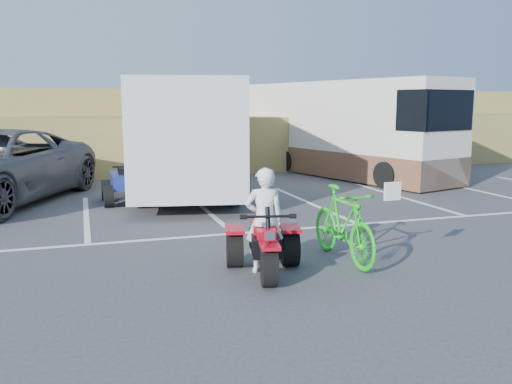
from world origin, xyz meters
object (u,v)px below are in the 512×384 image
object	(u,v)px
cargo_trailer	(189,135)
rv_motorhome	(341,135)
green_dirt_bike	(343,224)
quad_atv_green	(165,199)
quad_atv_blue	(127,203)
rider	(264,220)
red_trike_atv	(265,274)

from	to	relation	value
cargo_trailer	rv_motorhome	xyz separation A→B (m)	(5.94, 2.75, -0.28)
green_dirt_bike	quad_atv_green	bearing A→B (deg)	104.44
cargo_trailer	rv_motorhome	distance (m)	6.55
rv_motorhome	quad_atv_blue	size ratio (longest dim) A/B	5.86
rider	rv_motorhome	distance (m)	11.63
green_dirt_bike	cargo_trailer	xyz separation A→B (m)	(-1.12, 6.93, 1.06)
green_dirt_bike	quad_atv_blue	distance (m)	6.99
green_dirt_bike	rv_motorhome	world-z (taller)	rv_motorhome
cargo_trailer	quad_atv_blue	world-z (taller)	cargo_trailer
red_trike_atv	green_dirt_bike	size ratio (longest dim) A/B	0.77
rv_motorhome	quad_atv_green	distance (m)	7.47
red_trike_atv	green_dirt_bike	bearing A→B (deg)	24.78
green_dirt_bike	quad_atv_green	distance (m)	6.88
rider	rv_motorhome	xyz separation A→B (m)	(6.18, 9.83, 0.60)
rider	quad_atv_green	world-z (taller)	rider
quad_atv_blue	quad_atv_green	size ratio (longest dim) A/B	1.07
cargo_trailer	quad_atv_green	world-z (taller)	cargo_trailer
rider	quad_atv_blue	world-z (taller)	rider
quad_atv_green	green_dirt_bike	bearing A→B (deg)	-86.31
rider	cargo_trailer	world-z (taller)	cargo_trailer
cargo_trailer	quad_atv_green	distance (m)	1.84
green_dirt_bike	cargo_trailer	size ratio (longest dim) A/B	0.28
rv_motorhome	cargo_trailer	bearing A→B (deg)	-171.39
red_trike_atv	rv_motorhome	bearing A→B (deg)	70.98
green_dirt_bike	rider	bearing A→B (deg)	-174.98
cargo_trailer	rider	bearing A→B (deg)	-80.58
quad_atv_blue	rider	bearing A→B (deg)	-77.53
red_trike_atv	rider	bearing A→B (deg)	90.00
red_trike_atv	quad_atv_green	size ratio (longest dim) A/B	1.04
rv_motorhome	rider	bearing A→B (deg)	-138.40
rider	red_trike_atv	bearing A→B (deg)	90.00
green_dirt_bike	quad_atv_green	xyz separation A→B (m)	(-1.84, 6.60, -0.59)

